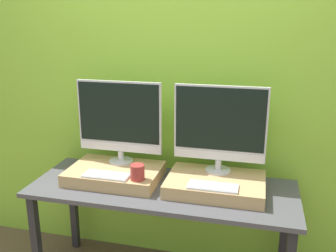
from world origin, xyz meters
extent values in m
cube|color=#8CC638|center=(0.00, 0.71, 1.30)|extent=(8.00, 0.04, 2.60)
cube|color=#47474C|center=(0.00, 0.32, 0.73)|extent=(1.73, 0.64, 0.03)
cube|color=#232328|center=(-0.80, 0.06, 0.36)|extent=(0.05, 0.05, 0.72)
cube|color=#232328|center=(-0.80, 0.58, 0.36)|extent=(0.05, 0.05, 0.72)
cube|color=#232328|center=(0.80, 0.58, 0.36)|extent=(0.05, 0.05, 0.72)
cube|color=tan|center=(-0.34, 0.35, 0.79)|extent=(0.61, 0.42, 0.08)
cylinder|color=silver|center=(-0.34, 0.47, 0.84)|extent=(0.17, 0.17, 0.01)
cylinder|color=silver|center=(-0.34, 0.47, 0.88)|extent=(0.04, 0.04, 0.07)
cube|color=silver|center=(-0.34, 0.47, 1.16)|extent=(0.59, 0.02, 0.49)
cube|color=black|center=(-0.34, 0.46, 1.19)|extent=(0.57, 0.00, 0.41)
cube|color=silver|center=(-0.34, 0.46, 0.94)|extent=(0.59, 0.00, 0.06)
cube|color=silver|center=(-0.34, 0.21, 0.84)|extent=(0.30, 0.12, 0.01)
cube|color=#B2B2B7|center=(-0.34, 0.21, 0.84)|extent=(0.29, 0.11, 0.00)
cylinder|color=#9E332D|center=(-0.13, 0.21, 0.88)|extent=(0.09, 0.09, 0.10)
cube|color=tan|center=(0.34, 0.35, 0.79)|extent=(0.61, 0.42, 0.08)
cylinder|color=silver|center=(0.34, 0.47, 0.84)|extent=(0.17, 0.17, 0.01)
cylinder|color=silver|center=(0.34, 0.47, 0.88)|extent=(0.04, 0.04, 0.07)
cube|color=silver|center=(0.34, 0.47, 1.16)|extent=(0.59, 0.02, 0.49)
cube|color=black|center=(0.34, 0.46, 1.19)|extent=(0.57, 0.00, 0.41)
cube|color=silver|center=(0.34, 0.46, 0.94)|extent=(0.59, 0.00, 0.06)
cube|color=silver|center=(0.34, 0.21, 0.84)|extent=(0.30, 0.12, 0.01)
cube|color=#B2B2B7|center=(0.34, 0.21, 0.84)|extent=(0.29, 0.11, 0.00)
camera|label=1|loc=(0.58, -1.84, 1.81)|focal=40.00mm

